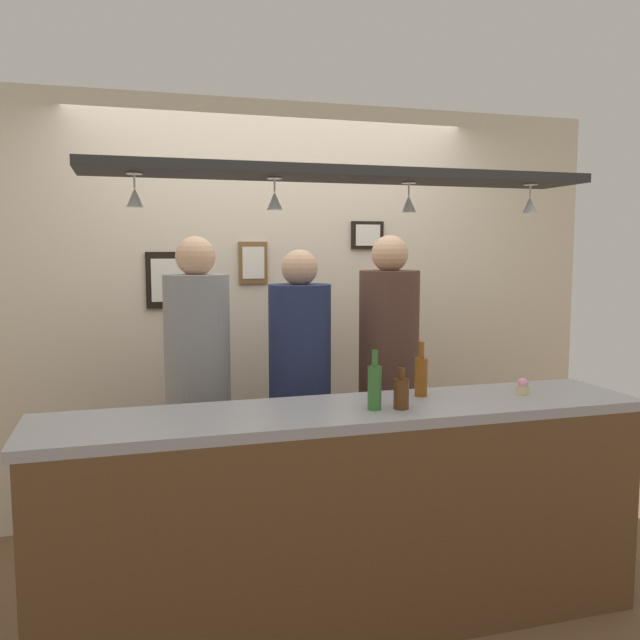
{
  "coord_description": "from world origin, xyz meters",
  "views": [
    {
      "loc": [
        -0.92,
        -3.04,
        1.69
      ],
      "look_at": [
        0.0,
        0.1,
        1.33
      ],
      "focal_mm": 37.18,
      "sensor_mm": 36.0,
      "label": 1
    }
  ],
  "objects_px": {
    "bottle_beer_brown_stubby": "(401,393)",
    "cupcake": "(523,387)",
    "person_left_grey_shirt": "(198,369)",
    "picture_frame_caricature": "(168,280)",
    "bottle_beer_green_import": "(375,386)",
    "picture_frame_upper_small": "(367,235)",
    "picture_frame_crest": "(253,263)",
    "person_middle_navy_shirt": "(300,372)",
    "bottle_beer_amber_tall": "(421,375)",
    "person_right_brown_shirt": "(389,358)"
  },
  "relations": [
    {
      "from": "picture_frame_crest",
      "to": "picture_frame_caricature",
      "type": "bearing_deg",
      "value": 180.0
    },
    {
      "from": "person_left_grey_shirt",
      "to": "picture_frame_upper_small",
      "type": "relative_size",
      "value": 7.96
    },
    {
      "from": "picture_frame_upper_small",
      "to": "picture_frame_caricature",
      "type": "distance_m",
      "value": 1.31
    },
    {
      "from": "person_left_grey_shirt",
      "to": "bottle_beer_green_import",
      "type": "relative_size",
      "value": 6.73
    },
    {
      "from": "bottle_beer_brown_stubby",
      "to": "cupcake",
      "type": "bearing_deg",
      "value": 8.92
    },
    {
      "from": "bottle_beer_green_import",
      "to": "cupcake",
      "type": "distance_m",
      "value": 0.8
    },
    {
      "from": "cupcake",
      "to": "picture_frame_upper_small",
      "type": "distance_m",
      "value": 1.6
    },
    {
      "from": "picture_frame_caricature",
      "to": "picture_frame_crest",
      "type": "bearing_deg",
      "value": 0.0
    },
    {
      "from": "cupcake",
      "to": "bottle_beer_amber_tall",
      "type": "bearing_deg",
      "value": 168.34
    },
    {
      "from": "bottle_beer_brown_stubby",
      "to": "person_left_grey_shirt",
      "type": "bearing_deg",
      "value": 132.42
    },
    {
      "from": "picture_frame_upper_small",
      "to": "bottle_beer_green_import",
      "type": "bearing_deg",
      "value": -109.14
    },
    {
      "from": "person_middle_navy_shirt",
      "to": "picture_frame_crest",
      "type": "bearing_deg",
      "value": 101.76
    },
    {
      "from": "person_middle_navy_shirt",
      "to": "cupcake",
      "type": "xyz_separation_m",
      "value": [
        0.9,
        -0.75,
        0.02
      ]
    },
    {
      "from": "bottle_beer_amber_tall",
      "to": "picture_frame_caricature",
      "type": "distance_m",
      "value": 1.73
    },
    {
      "from": "bottle_beer_green_import",
      "to": "cupcake",
      "type": "bearing_deg",
      "value": 6.17
    },
    {
      "from": "person_middle_navy_shirt",
      "to": "bottle_beer_green_import",
      "type": "xyz_separation_m",
      "value": [
        0.11,
        -0.84,
        0.08
      ]
    },
    {
      "from": "person_middle_navy_shirt",
      "to": "bottle_beer_amber_tall",
      "type": "xyz_separation_m",
      "value": [
        0.42,
        -0.65,
        0.08
      ]
    },
    {
      "from": "person_left_grey_shirt",
      "to": "picture_frame_caricature",
      "type": "relative_size",
      "value": 5.15
    },
    {
      "from": "person_right_brown_shirt",
      "to": "picture_frame_upper_small",
      "type": "bearing_deg",
      "value": 80.73
    },
    {
      "from": "person_middle_navy_shirt",
      "to": "person_right_brown_shirt",
      "type": "relative_size",
      "value": 0.96
    },
    {
      "from": "bottle_beer_green_import",
      "to": "picture_frame_upper_small",
      "type": "height_order",
      "value": "picture_frame_upper_small"
    },
    {
      "from": "bottle_beer_amber_tall",
      "to": "cupcake",
      "type": "height_order",
      "value": "bottle_beer_amber_tall"
    },
    {
      "from": "person_left_grey_shirt",
      "to": "cupcake",
      "type": "distance_m",
      "value": 1.64
    },
    {
      "from": "person_middle_navy_shirt",
      "to": "person_right_brown_shirt",
      "type": "height_order",
      "value": "person_right_brown_shirt"
    },
    {
      "from": "bottle_beer_green_import",
      "to": "cupcake",
      "type": "xyz_separation_m",
      "value": [
        0.79,
        0.09,
        -0.07
      ]
    },
    {
      "from": "person_right_brown_shirt",
      "to": "picture_frame_caricature",
      "type": "distance_m",
      "value": 1.41
    },
    {
      "from": "bottle_beer_amber_tall",
      "to": "picture_frame_upper_small",
      "type": "relative_size",
      "value": 1.18
    },
    {
      "from": "person_right_brown_shirt",
      "to": "bottle_beer_amber_tall",
      "type": "distance_m",
      "value": 0.66
    },
    {
      "from": "picture_frame_crest",
      "to": "picture_frame_upper_small",
      "type": "height_order",
      "value": "picture_frame_upper_small"
    },
    {
      "from": "picture_frame_upper_small",
      "to": "bottle_beer_brown_stubby",
      "type": "bearing_deg",
      "value": -104.83
    },
    {
      "from": "person_left_grey_shirt",
      "to": "picture_frame_upper_small",
      "type": "xyz_separation_m",
      "value": [
        1.18,
        0.64,
        0.71
      ]
    },
    {
      "from": "person_middle_navy_shirt",
      "to": "bottle_beer_amber_tall",
      "type": "distance_m",
      "value": 0.78
    },
    {
      "from": "bottle_beer_green_import",
      "to": "picture_frame_crest",
      "type": "xyz_separation_m",
      "value": [
        -0.25,
        1.47,
        0.5
      ]
    },
    {
      "from": "bottle_beer_green_import",
      "to": "picture_frame_crest",
      "type": "bearing_deg",
      "value": 99.51
    },
    {
      "from": "bottle_beer_brown_stubby",
      "to": "picture_frame_caricature",
      "type": "height_order",
      "value": "picture_frame_caricature"
    },
    {
      "from": "cupcake",
      "to": "person_middle_navy_shirt",
      "type": "bearing_deg",
      "value": 140.26
    },
    {
      "from": "bottle_beer_amber_tall",
      "to": "bottle_beer_brown_stubby",
      "type": "distance_m",
      "value": 0.28
    },
    {
      "from": "bottle_beer_brown_stubby",
      "to": "picture_frame_upper_small",
      "type": "relative_size",
      "value": 0.82
    },
    {
      "from": "picture_frame_crest",
      "to": "picture_frame_caricature",
      "type": "distance_m",
      "value": 0.53
    },
    {
      "from": "person_right_brown_shirt",
      "to": "picture_frame_crest",
      "type": "bearing_deg",
      "value": 135.68
    },
    {
      "from": "bottle_beer_brown_stubby",
      "to": "picture_frame_upper_small",
      "type": "distance_m",
      "value": 1.7
    },
    {
      "from": "picture_frame_caricature",
      "to": "person_left_grey_shirt",
      "type": "bearing_deg",
      "value": -80.89
    },
    {
      "from": "person_middle_navy_shirt",
      "to": "picture_frame_upper_small",
      "type": "bearing_deg",
      "value": 45.61
    },
    {
      "from": "person_left_grey_shirt",
      "to": "person_right_brown_shirt",
      "type": "relative_size",
      "value": 0.99
    },
    {
      "from": "bottle_beer_amber_tall",
      "to": "bottle_beer_green_import",
      "type": "bearing_deg",
      "value": -148.7
    },
    {
      "from": "bottle_beer_amber_tall",
      "to": "picture_frame_crest",
      "type": "distance_m",
      "value": 1.49
    },
    {
      "from": "bottle_beer_green_import",
      "to": "picture_frame_upper_small",
      "type": "distance_m",
      "value": 1.7
    },
    {
      "from": "picture_frame_crest",
      "to": "person_middle_navy_shirt",
      "type": "bearing_deg",
      "value": -78.24
    },
    {
      "from": "person_middle_navy_shirt",
      "to": "person_left_grey_shirt",
      "type": "bearing_deg",
      "value": 180.0
    },
    {
      "from": "bottle_beer_green_import",
      "to": "picture_frame_caricature",
      "type": "xyz_separation_m",
      "value": [
        -0.77,
        1.47,
        0.4
      ]
    }
  ]
}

